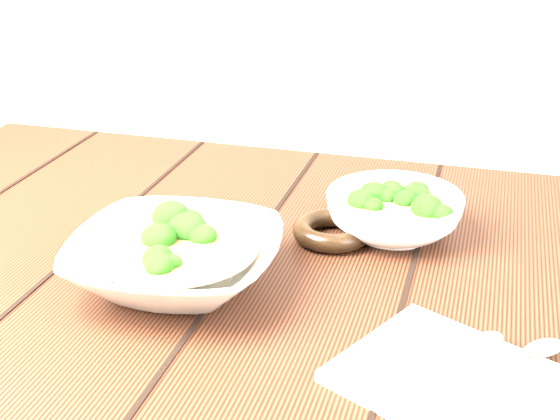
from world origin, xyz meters
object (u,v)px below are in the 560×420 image
(table, at_px, (256,350))
(soup_bowl_back, at_px, (394,212))
(napkin, at_px, (455,381))
(soup_bowl_front, at_px, (175,259))
(trivet, at_px, (332,230))

(table, bearing_deg, soup_bowl_back, 41.98)
(soup_bowl_back, relative_size, napkin, 0.90)
(soup_bowl_front, xyz_separation_m, trivet, (0.14, 0.16, -0.02))
(soup_bowl_front, bearing_deg, trivet, 47.42)
(napkin, bearing_deg, soup_bowl_front, -172.39)
(table, height_order, napkin, napkin)
(soup_bowl_back, height_order, trivet, soup_bowl_back)
(table, relative_size, trivet, 11.91)
(soup_bowl_back, bearing_deg, soup_bowl_front, -137.86)
(soup_bowl_front, bearing_deg, soup_bowl_back, 42.14)
(table, height_order, trivet, trivet)
(soup_bowl_front, distance_m, trivet, 0.21)
(soup_bowl_back, bearing_deg, trivet, -152.05)
(trivet, bearing_deg, napkin, -56.99)
(trivet, distance_m, napkin, 0.31)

